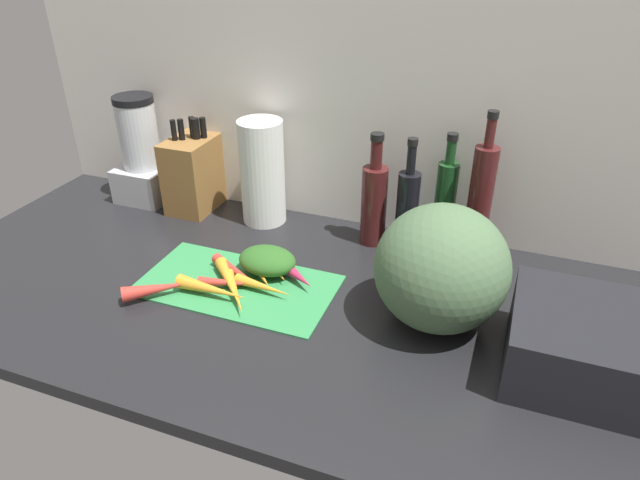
{
  "coord_description": "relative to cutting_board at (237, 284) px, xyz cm",
  "views": [
    {
      "loc": [
        44.17,
        -91.91,
        72.05
      ],
      "look_at": [
        8.68,
        2.27,
        13.7
      ],
      "focal_mm": 31.76,
      "sensor_mm": 36.0,
      "label": 1
    }
  ],
  "objects": [
    {
      "name": "bottle_1",
      "position": [
        31.01,
        28.68,
        10.63
      ],
      "size": [
        5.33,
        5.33,
        28.69
      ],
      "color": "black",
      "rests_on": "ground_plane"
    },
    {
      "name": "carrot_4",
      "position": [
        -0.63,
        2.02,
        1.66
      ],
      "size": [
        16.76,
        9.85,
        2.52
      ],
      "primitive_type": "cone",
      "rotation": [
        0.0,
        1.57,
        -0.45
      ],
      "color": "red",
      "rests_on": "cutting_board"
    },
    {
      "name": "knife_block",
      "position": [
        -29.0,
        31.34,
        9.89
      ],
      "size": [
        11.08,
        17.03,
        25.56
      ],
      "color": "olive",
      "rests_on": "ground_plane"
    },
    {
      "name": "bottle_3",
      "position": [
        47.07,
        31.14,
        14.32
      ],
      "size": [
        5.53,
        5.53,
        35.98
      ],
      "color": "#471919",
      "rests_on": "ground_plane"
    },
    {
      "name": "carrot_6",
      "position": [
        -13.44,
        -9.97,
        2.11
      ],
      "size": [
        13.83,
        12.13,
        3.42
      ],
      "primitive_type": "cone",
      "rotation": [
        0.0,
        1.57,
        0.68
      ],
      "color": "red",
      "rests_on": "cutting_board"
    },
    {
      "name": "carrot_greens_pile",
      "position": [
        4.34,
        6.8,
        3.24
      ],
      "size": [
        13.41,
        10.31,
        5.67
      ],
      "primitive_type": "ellipsoid",
      "color": "#2D6023",
      "rests_on": "cutting_board"
    },
    {
      "name": "wall_back",
      "position": [
        9.71,
        39.7,
        29.6
      ],
      "size": [
        170.0,
        3.0,
        60.0
      ],
      "primitive_type": "cube",
      "color": "silver",
      "rests_on": "ground_plane"
    },
    {
      "name": "carrot_8",
      "position": [
        -1.0,
        -1.8,
        1.84
      ],
      "size": [
        12.71,
        13.96,
        2.88
      ],
      "primitive_type": "cone",
      "rotation": [
        0.0,
        1.57,
        -0.85
      ],
      "color": "orange",
      "rests_on": "cutting_board"
    },
    {
      "name": "blender_appliance",
      "position": [
        -45.47,
        31.17,
        12.54
      ],
      "size": [
        14.23,
        14.23,
        29.9
      ],
      "color": "#B2B2B7",
      "rests_on": "ground_plane"
    },
    {
      "name": "carrot_1",
      "position": [
        2.11,
        -4.72,
        1.54
      ],
      "size": [
        11.54,
        13.67,
        2.27
      ],
      "primitive_type": "cone",
      "rotation": [
        0.0,
        1.57,
        -0.9
      ],
      "color": "orange",
      "rests_on": "cutting_board"
    },
    {
      "name": "carrot_3",
      "position": [
        6.89,
        -0.94,
        1.66
      ],
      "size": [
        13.74,
        4.11,
        2.53
      ],
      "primitive_type": "cone",
      "rotation": [
        0.0,
        1.57,
        -0.12
      ],
      "color": "orange",
      "rests_on": "cutting_board"
    },
    {
      "name": "cutting_board",
      "position": [
        0.0,
        0.0,
        0.0
      ],
      "size": [
        43.3,
        23.51,
        0.8
      ],
      "primitive_type": "cube",
      "color": "#338C4C",
      "rests_on": "ground_plane"
    },
    {
      "name": "paper_towel_roll",
      "position": [
        -7.83,
        30.7,
        13.38
      ],
      "size": [
        11.51,
        11.51,
        27.57
      ],
      "primitive_type": "cylinder",
      "color": "white",
      "rests_on": "ground_plane"
    },
    {
      "name": "winter_squash",
      "position": [
        43.48,
        3.38,
        12.2
      ],
      "size": [
        26.18,
        26.15,
        25.2
      ],
      "primitive_type": "ellipsoid",
      "color": "#4C6B47",
      "rests_on": "ground_plane"
    },
    {
      "name": "bottle_0",
      "position": [
        22.58,
        29.61,
        10.78
      ],
      "size": [
        6.28,
        6.28,
        28.5
      ],
      "color": "#471919",
      "rests_on": "ground_plane"
    },
    {
      "name": "carrot_9",
      "position": [
        6.49,
        6.24,
        1.62
      ],
      "size": [
        9.43,
        8.63,
        2.45
      ],
      "primitive_type": "cone",
      "rotation": [
        0.0,
        1.57,
        -0.71
      ],
      "color": "orange",
      "rests_on": "cutting_board"
    },
    {
      "name": "carrot_2",
      "position": [
        3.94,
        3.66,
        1.54
      ],
      "size": [
        10.1,
        9.98,
        2.28
      ],
      "primitive_type": "cone",
      "rotation": [
        0.0,
        1.57,
        -0.78
      ],
      "color": "orange",
      "rests_on": "cutting_board"
    },
    {
      "name": "ground_plane",
      "position": [
        9.71,
        1.2,
        -1.9
      ],
      "size": [
        170.0,
        80.0,
        3.0
      ],
      "primitive_type": "cube",
      "color": "black"
    },
    {
      "name": "bottle_2",
      "position": [
        39.01,
        33.41,
        11.59
      ],
      "size": [
        5.02,
        5.02,
        29.26
      ],
      "color": "#19421E",
      "rests_on": "ground_plane"
    },
    {
      "name": "carrot_0",
      "position": [
        -2.74,
        -6.14,
        2.0
      ],
      "size": [
        16.6,
        3.78,
        3.21
      ],
      "primitive_type": "cone",
      "rotation": [
        0.0,
        1.57,
        -0.03
      ],
      "color": "orange",
      "rests_on": "cutting_board"
    },
    {
      "name": "dish_rack",
      "position": [
        71.59,
        -2.64,
        5.85
      ],
      "size": [
        28.11,
        25.3,
        12.51
      ],
      "primitive_type": "cube",
      "color": "black",
      "rests_on": "ground_plane"
    },
    {
      "name": "carrot_7",
      "position": [
        -0.15,
        -1.86,
        1.53
      ],
      "size": [
        15.15,
        6.16,
        2.25
      ],
      "primitive_type": "cone",
      "rotation": [
        0.0,
        1.57,
        0.27
      ],
      "color": "red",
      "rests_on": "cutting_board"
    },
    {
      "name": "carrot_5",
      "position": [
        12.37,
        5.15,
        2.0
      ],
      "size": [
        10.69,
        8.47,
        3.2
      ],
      "primitive_type": "cone",
      "rotation": [
        0.0,
        1.57,
        -0.57
      ],
      "color": "#B2264C",
      "rests_on": "cutting_board"
    }
  ]
}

